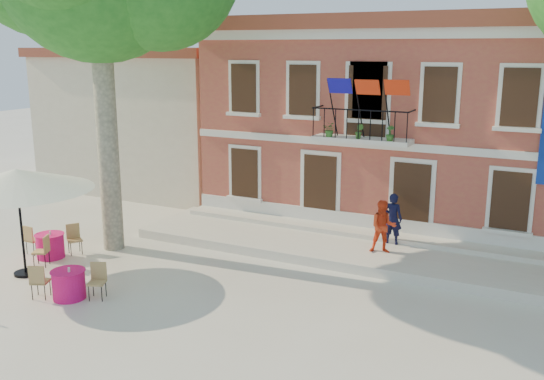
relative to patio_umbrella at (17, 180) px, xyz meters
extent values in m
plane|color=beige|center=(5.68, 1.56, -2.81)|extent=(90.00, 90.00, 0.00)
cube|color=#AB593D|center=(7.68, 11.56, 0.69)|extent=(13.00, 8.00, 7.00)
cube|color=brown|center=(7.68, 11.56, 4.44)|extent=(13.50, 8.50, 0.50)
cube|color=silver|center=(7.68, 7.61, 4.04)|extent=(13.30, 0.35, 0.35)
cube|color=silver|center=(7.68, 7.11, 0.69)|extent=(3.20, 0.90, 0.15)
cube|color=black|center=(7.68, 6.71, 1.69)|extent=(3.20, 0.04, 0.04)
cube|color=#110D98|center=(6.78, 6.36, 2.44)|extent=(0.76, 0.27, 0.47)
cube|color=red|center=(7.68, 6.36, 2.44)|extent=(0.76, 0.29, 0.47)
cube|color=red|center=(8.58, 6.36, 2.44)|extent=(0.76, 0.27, 0.47)
imported|color=#26591E|center=(6.68, 6.81, 1.01)|extent=(0.43, 0.37, 0.48)
imported|color=#26591E|center=(7.68, 6.81, 1.01)|extent=(0.26, 0.21, 0.48)
imported|color=#26591E|center=(8.68, 6.81, 1.01)|extent=(0.27, 0.27, 0.48)
cube|color=beige|center=(-3.82, 12.56, 0.19)|extent=(9.00, 9.00, 6.00)
cube|color=brown|center=(-3.82, 12.56, 3.39)|extent=(9.40, 9.40, 0.40)
cube|color=silver|center=(7.68, 5.96, -2.66)|extent=(14.00, 3.40, 0.30)
cylinder|color=#A59E84|center=(0.67, 3.01, 1.03)|extent=(0.66, 0.66, 7.68)
cylinder|color=black|center=(0.00, 0.00, -2.77)|extent=(0.66, 0.66, 0.08)
cylinder|color=black|center=(0.00, 0.00, -1.43)|extent=(0.07, 0.07, 2.76)
cone|color=white|center=(0.00, 0.00, 0.01)|extent=(4.20, 4.20, 0.61)
imported|color=black|center=(8.93, 6.67, -1.68)|extent=(0.62, 0.43, 1.65)
imported|color=#ED401B|center=(8.91, 5.69, -1.69)|extent=(0.96, 0.85, 1.63)
cylinder|color=#DE147E|center=(2.41, -0.71, -2.43)|extent=(0.84, 0.84, 0.75)
cylinder|color=#DE147E|center=(2.41, -0.71, -2.05)|extent=(0.90, 0.90, 0.02)
cube|color=tan|center=(3.10, -0.41, -2.33)|extent=(0.55, 0.55, 0.95)
cube|color=tan|center=(1.73, -1.01, -2.33)|extent=(0.55, 0.55, 0.95)
cylinder|color=#DE147E|center=(-0.45, 1.38, -2.43)|extent=(0.84, 0.84, 0.75)
cylinder|color=#DE147E|center=(-0.45, 1.38, -2.05)|extent=(0.90, 0.90, 0.02)
cube|color=tan|center=(-1.20, 1.43, -2.33)|extent=(0.45, 0.45, 0.95)
cube|color=tan|center=(-0.12, 0.71, -2.33)|extent=(0.56, 0.56, 0.95)
cube|color=tan|center=(-0.03, 2.01, -2.33)|extent=(0.58, 0.58, 0.95)
camera|label=1|loc=(13.83, -11.54, 3.62)|focal=40.00mm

